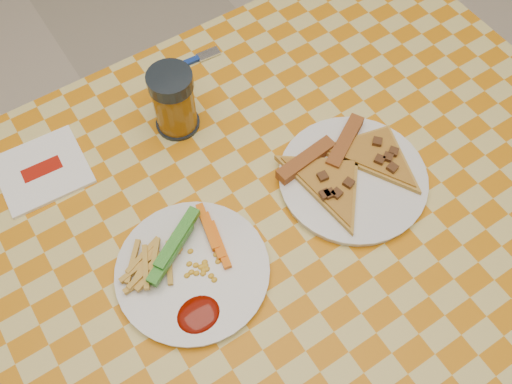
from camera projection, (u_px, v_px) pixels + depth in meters
ground at (256, 348)px, 1.58m from camera, size 8.00×8.00×0.00m
table at (256, 244)px, 0.99m from camera, size 1.28×0.88×0.76m
plate_left at (193, 272)px, 0.88m from camera, size 0.24×0.24×0.01m
plate_right at (353, 179)px, 0.96m from camera, size 0.25×0.25×0.01m
fries_veggies at (181, 262)px, 0.87m from camera, size 0.20×0.18×0.04m
pizza_slices at (348, 167)px, 0.96m from camera, size 0.30×0.26×0.02m
drink_glass at (174, 102)px, 0.97m from camera, size 0.08×0.08×0.13m
napkin at (42, 170)px, 0.97m from camera, size 0.15×0.14×0.01m
fork at (186, 63)px, 1.10m from camera, size 0.15×0.03×0.01m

